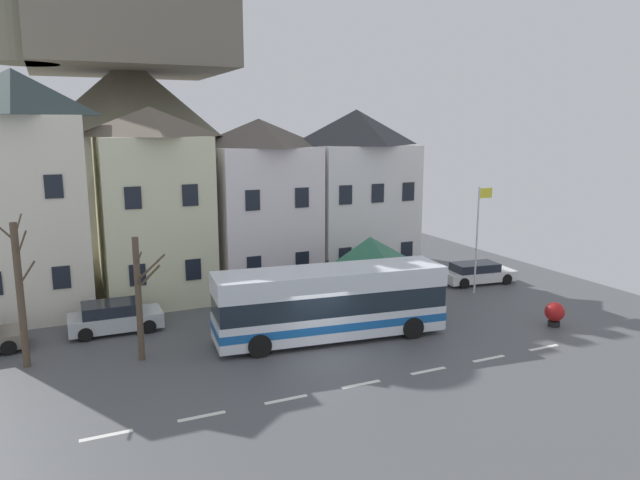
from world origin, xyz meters
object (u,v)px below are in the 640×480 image
(flagpole, at_px, (478,232))
(harbour_buoy, at_px, (555,313))
(bus_shelter, at_px, (370,251))
(townhouse_02, at_px, (260,204))
(transit_bus, at_px, (330,304))
(townhouse_01, at_px, (154,205))
(townhouse_03, at_px, (356,195))
(hilltop_castle, at_px, (132,144))
(townhouse_00, at_px, (22,195))
(bare_tree_00, at_px, (139,297))
(parked_car_01, at_px, (477,273))
(pedestrian_01, at_px, (416,295))
(parked_car_02, at_px, (395,288))
(bare_tree_01, at_px, (20,292))
(pedestrian_00, at_px, (438,287))
(public_bench, at_px, (378,287))
(parked_car_00, at_px, (114,317))

(flagpole, relative_size, harbour_buoy, 5.15)
(bus_shelter, height_order, harbour_buoy, bus_shelter)
(townhouse_02, bearing_deg, transit_bus, -90.53)
(townhouse_01, relative_size, bus_shelter, 2.74)
(townhouse_03, distance_m, hilltop_castle, 20.63)
(transit_bus, bearing_deg, townhouse_02, 95.61)
(townhouse_01, xyz_separation_m, townhouse_03, (12.33, -0.00, -0.01))
(townhouse_00, distance_m, townhouse_01, 6.39)
(townhouse_01, height_order, bare_tree_00, townhouse_01)
(parked_car_01, bearing_deg, pedestrian_01, -147.79)
(parked_car_02, height_order, pedestrian_01, pedestrian_01)
(townhouse_01, bearing_deg, flagpole, -20.97)
(townhouse_01, xyz_separation_m, townhouse_02, (6.12, 0.22, -0.30))
(bare_tree_01, bearing_deg, pedestrian_00, 0.10)
(townhouse_02, height_order, transit_bus, townhouse_02)
(townhouse_00, bearing_deg, pedestrian_01, -23.72)
(bus_shelter, relative_size, bare_tree_01, 0.61)
(bus_shelter, xyz_separation_m, bare_tree_00, (-11.92, -2.33, -0.42))
(hilltop_castle, height_order, harbour_buoy, hilltop_castle)
(townhouse_02, distance_m, bus_shelter, 7.78)
(transit_bus, distance_m, flagpole, 11.40)
(flagpole, bearing_deg, townhouse_03, 124.76)
(pedestrian_00, distance_m, pedestrian_01, 1.76)
(townhouse_00, bearing_deg, townhouse_01, -0.69)
(townhouse_03, height_order, pedestrian_00, townhouse_03)
(hilltop_castle, distance_m, public_bench, 25.13)
(townhouse_03, height_order, parked_car_01, townhouse_03)
(townhouse_01, height_order, hilltop_castle, hilltop_castle)
(townhouse_03, height_order, harbour_buoy, townhouse_03)
(townhouse_01, bearing_deg, bare_tree_01, -130.61)
(harbour_buoy, height_order, bare_tree_01, bare_tree_01)
(bus_shelter, bearing_deg, hilltop_castle, 110.26)
(townhouse_01, relative_size, townhouse_03, 1.00)
(bus_shelter, xyz_separation_m, pedestrian_00, (3.62, -1.09, -2.11))
(parked_car_02, distance_m, pedestrian_01, 2.35)
(bus_shelter, distance_m, harbour_buoy, 9.46)
(hilltop_castle, bearing_deg, bare_tree_00, -97.18)
(townhouse_00, height_order, pedestrian_00, townhouse_00)
(harbour_buoy, relative_size, bare_tree_00, 0.23)
(townhouse_01, distance_m, hilltop_castle, 17.39)
(townhouse_02, height_order, public_bench, townhouse_02)
(bare_tree_01, bearing_deg, hilltop_castle, 72.87)
(townhouse_03, bearing_deg, public_bench, -100.92)
(parked_car_01, xyz_separation_m, pedestrian_00, (-4.84, -2.78, 0.36))
(harbour_buoy, bearing_deg, bare_tree_00, 168.14)
(bus_shelter, bearing_deg, pedestrian_01, -38.26)
(harbour_buoy, xyz_separation_m, bare_tree_00, (-18.61, 3.91, 2.01))
(townhouse_01, bearing_deg, townhouse_02, 2.08)
(harbour_buoy, bearing_deg, flagpole, 87.49)
(parked_car_00, relative_size, flagpole, 0.69)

